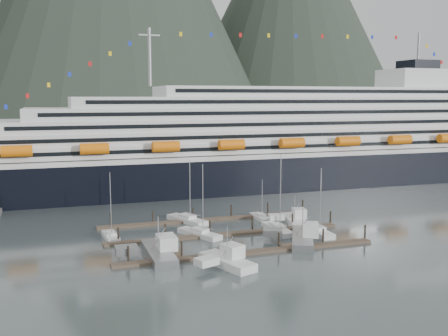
{
  "coord_description": "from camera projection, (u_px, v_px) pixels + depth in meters",
  "views": [
    {
      "loc": [
        -37.42,
        -92.78,
        27.19
      ],
      "look_at": [
        0.89,
        22.0,
        10.8
      ],
      "focal_mm": 42.0,
      "sensor_mm": 36.0,
      "label": 1
    }
  ],
  "objects": [
    {
      "name": "sailboat_a",
      "position": [
        111.0,
        237.0,
        101.2
      ],
      "size": [
        2.86,
        8.2,
        13.5
      ],
      "rotation": [
        0.0,
        0.0,
        1.64
      ],
      "color": "silver",
      "rests_on": "ground"
    },
    {
      "name": "dock_mid",
      "position": [
        226.0,
        234.0,
        103.88
      ],
      "size": [
        48.18,
        2.28,
        3.2
      ],
      "color": "#4B3B30",
      "rests_on": "ground"
    },
    {
      "name": "dock_near",
      "position": [
        250.0,
        252.0,
        91.66
      ],
      "size": [
        48.18,
        2.28,
        3.2
      ],
      "color": "#4B3B30",
      "rests_on": "ground"
    },
    {
      "name": "ground",
      "position": [
        255.0,
        237.0,
        102.6
      ],
      "size": [
        1600.0,
        1600.0,
        0.0
      ],
      "primitive_type": "plane",
      "color": "#4A5657",
      "rests_on": "ground"
    },
    {
      "name": "trawler_b",
      "position": [
        227.0,
        261.0,
        84.87
      ],
      "size": [
        9.51,
        11.54,
        7.14
      ],
      "rotation": [
        0.0,
        0.0,
        1.92
      ],
      "color": "silver",
      "rests_on": "ground"
    },
    {
      "name": "sailboat_b",
      "position": [
        199.0,
        234.0,
        103.08
      ],
      "size": [
        7.09,
        10.45,
        14.91
      ],
      "rotation": [
        0.0,
        0.0,
        2.04
      ],
      "color": "silver",
      "rests_on": "ground"
    },
    {
      "name": "sailboat_e",
      "position": [
        187.0,
        220.0,
        114.64
      ],
      "size": [
        7.2,
        11.31,
        14.18
      ],
      "rotation": [
        0.0,
        0.0,
        1.99
      ],
      "color": "silver",
      "rests_on": "ground"
    },
    {
      "name": "cruise_ship",
      "position": [
        279.0,
        147.0,
        162.05
      ],
      "size": [
        210.0,
        30.4,
        50.3
      ],
      "color": "black",
      "rests_on": "ground"
    },
    {
      "name": "trawler_a",
      "position": [
        158.0,
        252.0,
        89.45
      ],
      "size": [
        10.25,
        14.26,
        7.86
      ],
      "rotation": [
        0.0,
        0.0,
        1.56
      ],
      "color": "gray",
      "rests_on": "ground"
    },
    {
      "name": "sailboat_f",
      "position": [
        261.0,
        218.0,
        117.39
      ],
      "size": [
        2.31,
        7.82,
        9.52
      ],
      "rotation": [
        0.0,
        0.0,
        1.58
      ],
      "color": "silver",
      "rests_on": "ground"
    },
    {
      "name": "trawler_c",
      "position": [
        301.0,
        237.0,
        99.02
      ],
      "size": [
        12.33,
        14.91,
        7.56
      ],
      "rotation": [
        0.0,
        0.0,
        1.11
      ],
      "color": "gray",
      "rests_on": "ground"
    },
    {
      "name": "sailboat_h",
      "position": [
        317.0,
        232.0,
        104.81
      ],
      "size": [
        2.95,
        9.81,
        13.96
      ],
      "rotation": [
        0.0,
        0.0,
        1.56
      ],
      "color": "silver",
      "rests_on": "ground"
    },
    {
      "name": "sailboat_d",
      "position": [
        278.0,
        229.0,
        106.7
      ],
      "size": [
        2.76,
        11.19,
        16.81
      ],
      "rotation": [
        0.0,
        0.0,
        1.58
      ],
      "color": "silver",
      "rests_on": "ground"
    },
    {
      "name": "dock_far",
      "position": [
        208.0,
        219.0,
        116.1
      ],
      "size": [
        48.18,
        2.28,
        3.2
      ],
      "color": "#4B3B30",
      "rests_on": "ground"
    },
    {
      "name": "trawler_e",
      "position": [
        294.0,
        219.0,
        113.6
      ],
      "size": [
        8.45,
        10.94,
        6.78
      ],
      "rotation": [
        0.0,
        0.0,
        1.36
      ],
      "color": "silver",
      "rests_on": "ground"
    }
  ]
}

